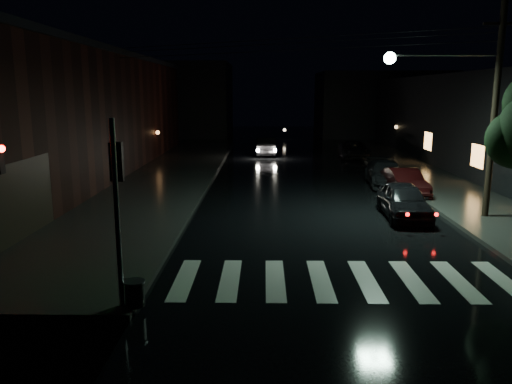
{
  "coord_description": "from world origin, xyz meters",
  "views": [
    {
      "loc": [
        0.9,
        -11.97,
        4.89
      ],
      "look_at": [
        0.63,
        4.34,
        1.6
      ],
      "focal_mm": 35.0,
      "sensor_mm": 36.0,
      "label": 1
    }
  ],
  "objects_px": {
    "parked_car_a": "(404,201)",
    "parked_car_d": "(354,150)",
    "parked_car_b": "(404,182)",
    "parked_car_c": "(385,173)",
    "oncoming_car": "(266,146)"
  },
  "relations": [
    {
      "from": "parked_car_b",
      "to": "parked_car_c",
      "type": "distance_m",
      "value": 2.63
    },
    {
      "from": "parked_car_a",
      "to": "oncoming_car",
      "type": "distance_m",
      "value": 20.52
    },
    {
      "from": "parked_car_a",
      "to": "parked_car_b",
      "type": "height_order",
      "value": "parked_car_a"
    },
    {
      "from": "parked_car_a",
      "to": "parked_car_c",
      "type": "bearing_deg",
      "value": 84.87
    },
    {
      "from": "parked_car_b",
      "to": "parked_car_c",
      "type": "height_order",
      "value": "parked_car_c"
    },
    {
      "from": "parked_car_b",
      "to": "parked_car_d",
      "type": "height_order",
      "value": "parked_car_b"
    },
    {
      "from": "parked_car_b",
      "to": "parked_car_d",
      "type": "xyz_separation_m",
      "value": [
        0.0,
        13.63,
        -0.01
      ]
    },
    {
      "from": "parked_car_d",
      "to": "oncoming_car",
      "type": "relative_size",
      "value": 1.09
    },
    {
      "from": "parked_car_a",
      "to": "parked_car_c",
      "type": "relative_size",
      "value": 0.9
    },
    {
      "from": "parked_car_c",
      "to": "oncoming_car",
      "type": "height_order",
      "value": "oncoming_car"
    },
    {
      "from": "oncoming_car",
      "to": "parked_car_d",
      "type": "bearing_deg",
      "value": 163.54
    },
    {
      "from": "parked_car_a",
      "to": "parked_car_d",
      "type": "xyz_separation_m",
      "value": [
        1.21,
        17.99,
        -0.05
      ]
    },
    {
      "from": "parked_car_a",
      "to": "parked_car_d",
      "type": "distance_m",
      "value": 18.03
    },
    {
      "from": "parked_car_a",
      "to": "parked_car_b",
      "type": "relative_size",
      "value": 1.04
    },
    {
      "from": "parked_car_b",
      "to": "oncoming_car",
      "type": "bearing_deg",
      "value": 109.85
    }
  ]
}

